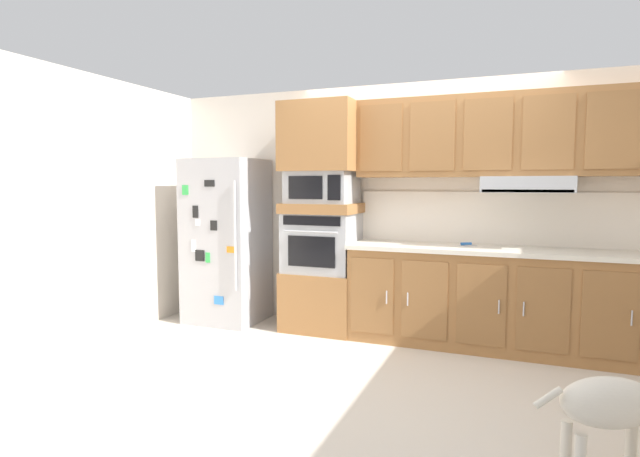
# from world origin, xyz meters

# --- Properties ---
(ground_plane) EXTENTS (9.60, 9.60, 0.00)m
(ground_plane) POSITION_xyz_m (0.00, 0.00, 0.00)
(ground_plane) COLOR beige
(back_kitchen_wall) EXTENTS (6.20, 0.12, 2.50)m
(back_kitchen_wall) POSITION_xyz_m (0.00, 1.11, 1.25)
(back_kitchen_wall) COLOR silver
(back_kitchen_wall) RESTS_ON ground
(side_panel_left) EXTENTS (0.12, 7.10, 2.50)m
(side_panel_left) POSITION_xyz_m (-2.80, 0.00, 1.25)
(side_panel_left) COLOR silver
(side_panel_left) RESTS_ON ground
(refrigerator) EXTENTS (0.76, 0.73, 1.76)m
(refrigerator) POSITION_xyz_m (-2.04, 0.68, 0.88)
(refrigerator) COLOR #ADADB2
(refrigerator) RESTS_ON ground
(oven_base_cabinet) EXTENTS (0.74, 0.62, 0.60)m
(oven_base_cabinet) POSITION_xyz_m (-0.95, 0.75, 0.30)
(oven_base_cabinet) COLOR #996638
(oven_base_cabinet) RESTS_ON ground
(built_in_oven) EXTENTS (0.70, 0.62, 0.60)m
(built_in_oven) POSITION_xyz_m (-0.95, 0.75, 0.90)
(built_in_oven) COLOR #A8AAAF
(built_in_oven) RESTS_ON oven_base_cabinet
(appliance_mid_shelf) EXTENTS (0.74, 0.62, 0.10)m
(appliance_mid_shelf) POSITION_xyz_m (-0.95, 0.75, 1.25)
(appliance_mid_shelf) COLOR #996638
(appliance_mid_shelf) RESTS_ON built_in_oven
(microwave) EXTENTS (0.64, 0.54, 0.32)m
(microwave) POSITION_xyz_m (-0.95, 0.75, 1.46)
(microwave) COLOR #A8AAAF
(microwave) RESTS_ON appliance_mid_shelf
(appliance_upper_cabinet) EXTENTS (0.74, 0.62, 0.68)m
(appliance_upper_cabinet) POSITION_xyz_m (-0.95, 0.75, 1.96)
(appliance_upper_cabinet) COLOR #996638
(appliance_upper_cabinet) RESTS_ON microwave
(lower_cabinet_run) EXTENTS (2.92, 0.63, 0.88)m
(lower_cabinet_run) POSITION_xyz_m (0.88, 0.75, 0.44)
(lower_cabinet_run) COLOR #996638
(lower_cabinet_run) RESTS_ON ground
(countertop_slab) EXTENTS (2.96, 0.64, 0.04)m
(countertop_slab) POSITION_xyz_m (0.88, 0.75, 0.90)
(countertop_slab) COLOR silver
(countertop_slab) RESTS_ON lower_cabinet_run
(backsplash_panel) EXTENTS (2.96, 0.02, 0.50)m
(backsplash_panel) POSITION_xyz_m (0.88, 1.04, 1.17)
(backsplash_panel) COLOR white
(backsplash_panel) RESTS_ON countertop_slab
(upper_cabinet_with_hood) EXTENTS (2.92, 0.48, 0.88)m
(upper_cabinet_with_hood) POSITION_xyz_m (0.89, 0.87, 1.90)
(upper_cabinet_with_hood) COLOR #996638
(upper_cabinet_with_hood) RESTS_ON backsplash_panel
(screwdriver) EXTENTS (0.16, 0.16, 0.03)m
(screwdriver) POSITION_xyz_m (0.47, 0.84, 0.93)
(screwdriver) COLOR blue
(screwdriver) RESTS_ON countertop_slab
(dog) EXTENTS (0.83, 0.44, 0.59)m
(dog) POSITION_xyz_m (1.44, -1.18, 0.39)
(dog) COLOR beige
(dog) RESTS_ON ground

